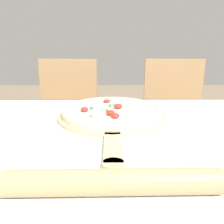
% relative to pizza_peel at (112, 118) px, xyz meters
% --- Properties ---
extents(dining_table, '(1.29, 0.89, 0.74)m').
position_rel_pizza_peel_xyz_m(dining_table, '(0.03, -0.12, -0.12)').
color(dining_table, brown).
rests_on(dining_table, ground_plane).
extents(towel_cloth, '(1.21, 0.81, 0.00)m').
position_rel_pizza_peel_xyz_m(towel_cloth, '(0.03, -0.12, -0.01)').
color(towel_cloth, silver).
rests_on(towel_cloth, dining_table).
extents(pizza_peel, '(0.38, 0.56, 0.01)m').
position_rel_pizza_peel_xyz_m(pizza_peel, '(0.00, 0.00, 0.00)').
color(pizza_peel, '#D6B784').
rests_on(pizza_peel, towel_cloth).
extents(pizza, '(0.35, 0.35, 0.04)m').
position_rel_pizza_peel_xyz_m(pizza, '(-0.00, 0.02, 0.02)').
color(pizza, beige).
rests_on(pizza, pizza_peel).
extents(rolling_pin, '(0.47, 0.05, 0.05)m').
position_rel_pizza_peel_xyz_m(rolling_pin, '(-0.00, -0.42, 0.02)').
color(rolling_pin, tan).
rests_on(rolling_pin, towel_cloth).
extents(chair_left, '(0.44, 0.44, 0.89)m').
position_rel_pizza_peel_xyz_m(chair_left, '(-0.29, 0.68, -0.23)').
color(chair_left, tan).
rests_on(chair_left, ground_plane).
extents(chair_right, '(0.43, 0.43, 0.89)m').
position_rel_pizza_peel_xyz_m(chair_right, '(0.41, 0.68, -0.23)').
color(chair_right, tan).
rests_on(chair_right, ground_plane).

